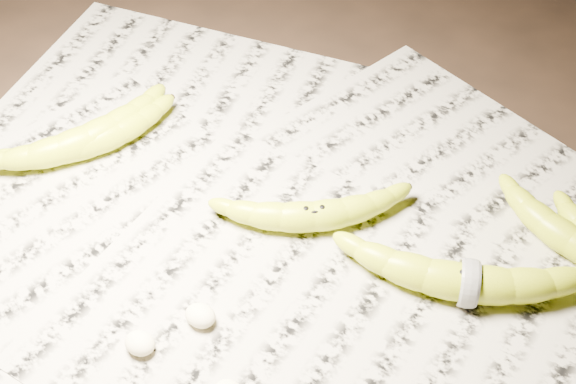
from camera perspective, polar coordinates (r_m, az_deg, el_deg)
The scene contains 10 objects.
ground at distance 0.89m, azimuth -2.55°, elevation -3.80°, with size 3.00×3.00×0.00m, color black.
newspaper_patch at distance 0.88m, azimuth -1.60°, elevation -3.50°, with size 0.90×0.70×0.01m, color #B2AB98.
banana_left_a at distance 0.99m, azimuth -13.74°, elevation 3.61°, with size 0.20×0.06×0.03m, color #C6DF1B, non-canonical shape.
banana_left_b at distance 0.99m, azimuth -14.07°, elevation 3.81°, with size 0.20×0.06×0.04m, color #C6DF1B, non-canonical shape.
banana_center at distance 0.88m, azimuth 1.83°, elevation -1.58°, with size 0.19×0.06×0.04m, color #C6DF1B, non-canonical shape.
banana_taped at distance 0.84m, azimuth 12.73°, elevation -6.18°, with size 0.25×0.07×0.04m, color #C6DF1B, non-canonical shape.
banana_upper_a at distance 0.91m, azimuth 19.60°, elevation -3.20°, with size 0.19×0.06×0.04m, color #C6DF1B, non-canonical shape.
measuring_tape at distance 0.84m, azimuth 12.73°, elevation -6.18°, with size 0.05×0.05×0.00m, color white.
flesh_chunk_a at distance 0.81m, azimuth -10.53°, elevation -10.38°, with size 0.03×0.03×0.02m, color #FFF6C5.
flesh_chunk_b at distance 0.81m, azimuth -6.27°, elevation -8.57°, with size 0.03×0.03×0.02m, color #FFF6C5.
Camera 1 is at (0.33, -0.45, 0.69)m, focal length 50.00 mm.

